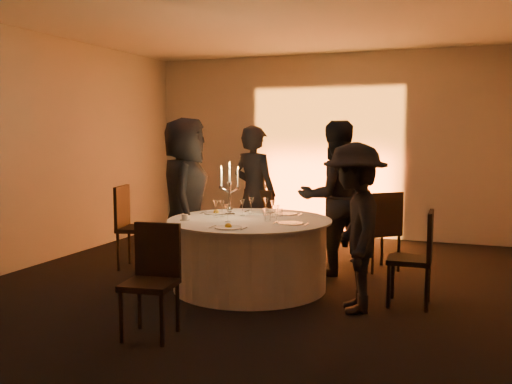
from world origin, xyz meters
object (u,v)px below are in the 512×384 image
(coffee_cup, at_px, (185,218))
(chair_left, at_px, (131,222))
(chair_back_left, at_px, (263,221))
(candelabra, at_px, (230,197))
(guest_back_left, at_px, (255,194))
(guest_left, at_px, (185,196))
(chair_front, at_px, (153,273))
(banquet_table, at_px, (250,254))
(guest_back_right, at_px, (334,198))
(guest_right, at_px, (354,227))
(chair_right, at_px, (418,253))
(chair_back_right, at_px, (382,226))

(coffee_cup, bearing_deg, chair_left, 148.74)
(chair_back_left, xyz_separation_m, candelabra, (-0.01, -1.10, 0.44))
(guest_back_left, relative_size, coffee_cup, 16.43)
(guest_left, relative_size, guest_back_left, 1.05)
(chair_front, xyz_separation_m, candelabra, (-0.08, 1.83, 0.45))
(banquet_table, distance_m, chair_left, 1.79)
(guest_left, bearing_deg, banquet_table, -132.78)
(candelabra, bearing_deg, guest_left, 163.81)
(guest_left, height_order, guest_back_left, guest_left)
(chair_left, relative_size, candelabra, 1.69)
(guest_back_right, distance_m, coffee_cup, 1.88)
(banquet_table, bearing_deg, guest_right, -17.64)
(guest_right, distance_m, coffee_cup, 1.86)
(chair_left, distance_m, candelabra, 1.49)
(banquet_table, distance_m, guest_back_left, 1.42)
(chair_left, height_order, chair_right, chair_left)
(guest_back_right, bearing_deg, candelabra, 0.88)
(guest_left, xyz_separation_m, guest_right, (2.22, -0.78, -0.13))
(chair_left, bearing_deg, coffee_cup, -134.04)
(banquet_table, distance_m, chair_right, 1.80)
(guest_left, bearing_deg, guest_right, -130.73)
(chair_back_left, bearing_deg, guest_right, 144.81)
(guest_left, height_order, coffee_cup, guest_left)
(chair_right, height_order, chair_front, chair_right)
(banquet_table, xyz_separation_m, chair_front, (-0.24, -1.64, 0.15))
(chair_left, xyz_separation_m, guest_left, (0.75, 0.03, 0.35))
(chair_back_right, relative_size, chair_front, 1.05)
(banquet_table, xyz_separation_m, chair_right, (1.80, -0.03, 0.15))
(chair_right, distance_m, guest_right, 0.73)
(guest_right, relative_size, candelabra, 2.63)
(candelabra, bearing_deg, chair_right, -5.97)
(banquet_table, distance_m, coffee_cup, 0.82)
(guest_back_left, xyz_separation_m, coffee_cup, (-0.21, -1.58, -0.10))
(chair_left, height_order, candelabra, candelabra)
(guest_back_left, bearing_deg, guest_right, 153.48)
(chair_front, distance_m, guest_back_left, 2.93)
(guest_back_left, bearing_deg, chair_front, 111.98)
(chair_front, xyz_separation_m, guest_back_left, (-0.18, 2.90, 0.37))
(chair_back_left, distance_m, guest_left, 1.20)
(chair_front, relative_size, candelabra, 1.53)
(chair_right, bearing_deg, chair_left, -97.17)
(chair_back_left, relative_size, guest_back_right, 0.52)
(chair_back_right, height_order, guest_back_left, guest_back_left)
(chair_back_right, height_order, guest_back_right, guest_back_right)
(coffee_cup, bearing_deg, chair_back_left, 79.00)
(guest_back_left, relative_size, guest_back_right, 0.97)
(banquet_table, distance_m, guest_back_right, 1.33)
(chair_left, xyz_separation_m, chair_back_right, (2.99, 0.93, -0.03))
(chair_left, relative_size, chair_back_right, 1.05)
(chair_left, bearing_deg, chair_right, -108.99)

